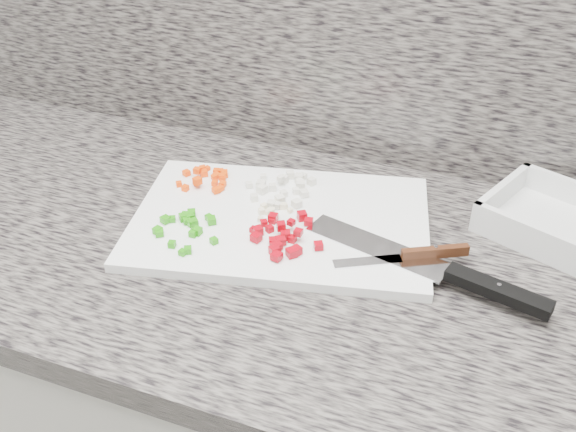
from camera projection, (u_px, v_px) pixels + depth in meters
name	position (u px, v px, depth m)	size (l,w,h in m)	color
countertop	(298.00, 257.00, 0.96)	(3.96, 0.64, 0.04)	#605B54
cutting_board	(281.00, 221.00, 0.99)	(0.45, 0.30, 0.02)	white
carrot_pile	(208.00, 177.00, 1.08)	(0.09, 0.08, 0.02)	#FF4505
onion_pile	(283.00, 188.00, 1.05)	(0.11, 0.11, 0.02)	silver
green_pepper_pile	(188.00, 225.00, 0.96)	(0.11, 0.11, 0.01)	#24910D
red_pepper_pile	(282.00, 236.00, 0.94)	(0.12, 0.13, 0.02)	#A3020F
garlic_pile	(272.00, 210.00, 1.00)	(0.05, 0.06, 0.01)	beige
chef_knife	(453.00, 274.00, 0.87)	(0.35, 0.13, 0.02)	silver
paring_knife	(418.00, 255.00, 0.90)	(0.18, 0.11, 0.02)	silver
tray	(570.00, 228.00, 0.96)	(0.29, 0.25, 0.05)	silver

